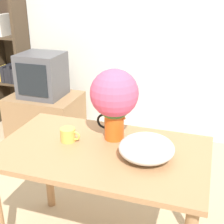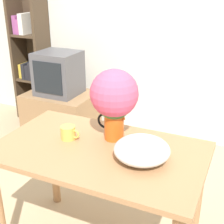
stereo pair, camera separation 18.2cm
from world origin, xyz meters
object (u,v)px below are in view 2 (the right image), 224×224
Objects in this scene: white_bowl at (142,150)px; tv_set at (58,73)px; coffee_mug at (69,133)px; flower_vase at (114,98)px.

white_bowl is 1.89m from tv_set.
coffee_mug is 1.54m from tv_set.
coffee_mug is (-0.24, -0.12, -0.22)m from flower_vase.
flower_vase is at bearing 144.76° from white_bowl.
flower_vase is 1.63m from tv_set.
flower_vase is at bearing 25.59° from coffee_mug.
coffee_mug is at bearing 174.26° from white_bowl.
white_bowl is 0.66× the size of tv_set.
flower_vase reaches higher than coffee_mug.
white_bowl is (0.23, -0.16, -0.20)m from flower_vase.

